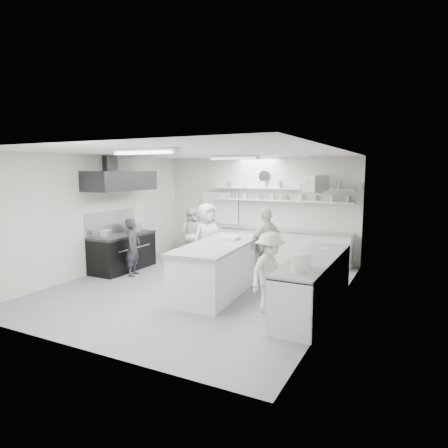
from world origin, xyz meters
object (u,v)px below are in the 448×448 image
at_px(back_counter, 264,244).
at_px(cook_back, 191,234).
at_px(prep_island, 219,269).
at_px(right_counter, 315,284).
at_px(cook_stove, 133,247).
at_px(stove, 123,253).

relative_size(back_counter, cook_back, 3.28).
height_order(back_counter, prep_island, prep_island).
relative_size(back_counter, right_counter, 1.52).
relative_size(prep_island, cook_stove, 1.92).
height_order(back_counter, cook_stove, cook_stove).
bearing_deg(cook_stove, right_counter, -111.89).
distance_m(right_counter, prep_island, 2.10).
xyz_separation_m(prep_island, cook_back, (-2.18, 2.39, 0.25)).
bearing_deg(cook_stove, prep_island, -113.57).
distance_m(prep_island, cook_stove, 2.55).
bearing_deg(cook_back, right_counter, 142.32).
bearing_deg(cook_stove, cook_back, -27.58).
relative_size(prep_island, cook_back, 1.82).
distance_m(stove, right_counter, 5.28).
bearing_deg(prep_island, cook_back, 127.64).
height_order(stove, cook_stove, cook_stove).
bearing_deg(cook_back, back_counter, -161.59).
distance_m(right_counter, cook_back, 4.94).
xyz_separation_m(back_counter, cook_stove, (-2.28, -3.12, 0.26)).
height_order(back_counter, right_counter, right_counter).
xyz_separation_m(stove, right_counter, (5.25, -0.60, 0.02)).
height_order(stove, cook_back, cook_back).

